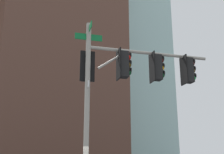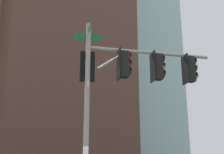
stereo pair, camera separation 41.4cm
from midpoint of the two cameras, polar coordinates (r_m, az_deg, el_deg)
name	(u,v)px [view 1 (the left image)]	position (r m, az deg, el deg)	size (l,w,h in m)	color
signal_pole_assembly	(128,76)	(11.21, 2.03, 0.14)	(2.35, 5.03, 7.01)	#9E998C
building_brick_nearside	(48,33)	(53.19, -12.31, 8.14)	(19.56, 20.00, 47.19)	brown
building_brick_farside	(73,60)	(73.78, -7.47, 3.13)	(23.56, 17.49, 52.61)	brown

